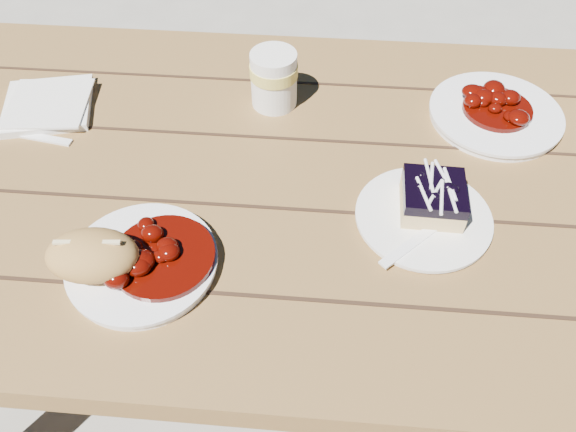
# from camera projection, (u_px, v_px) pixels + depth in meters

# --- Properties ---
(ground) EXTENTS (60.00, 60.00, 0.00)m
(ground) POSITION_uv_depth(u_px,v_px,m) (372.00, 379.00, 1.47)
(ground) COLOR gray
(ground) RESTS_ON ground
(picnic_table) EXTENTS (2.00, 1.55, 0.75)m
(picnic_table) POSITION_uv_depth(u_px,v_px,m) (409.00, 242.00, 1.02)
(picnic_table) COLOR brown
(picnic_table) RESTS_ON ground
(main_plate) EXTENTS (0.20, 0.20, 0.02)m
(main_plate) POSITION_uv_depth(u_px,v_px,m) (143.00, 264.00, 0.78)
(main_plate) COLOR white
(main_plate) RESTS_ON picnic_table
(goulash_stew) EXTENTS (0.14, 0.14, 0.04)m
(goulash_stew) POSITION_uv_depth(u_px,v_px,m) (161.00, 250.00, 0.76)
(goulash_stew) COLOR #470702
(goulash_stew) RESTS_ON main_plate
(bread_roll) EXTENTS (0.13, 0.09, 0.06)m
(bread_roll) POSITION_uv_depth(u_px,v_px,m) (92.00, 255.00, 0.74)
(bread_roll) COLOR #AE8243
(bread_roll) RESTS_ON main_plate
(dessert_plate) EXTENTS (0.20, 0.20, 0.01)m
(dessert_plate) POSITION_uv_depth(u_px,v_px,m) (423.00, 218.00, 0.84)
(dessert_plate) COLOR white
(dessert_plate) RESTS_ON picnic_table
(blueberry_cake) EXTENTS (0.09, 0.09, 0.05)m
(blueberry_cake) POSITION_uv_depth(u_px,v_px,m) (433.00, 197.00, 0.83)
(blueberry_cake) COLOR #DAB977
(blueberry_cake) RESTS_ON dessert_plate
(fork_dessert) EXTENTS (0.13, 0.13, 0.00)m
(fork_dessert) POSITION_uv_depth(u_px,v_px,m) (413.00, 243.00, 0.80)
(fork_dessert) COLOR white
(fork_dessert) RESTS_ON dessert_plate
(napkin_stack) EXTENTS (0.18, 0.18, 0.01)m
(napkin_stack) POSITION_uv_depth(u_px,v_px,m) (48.00, 105.00, 1.01)
(napkin_stack) COLOR white
(napkin_stack) RESTS_ON picnic_table
(fork_table) EXTENTS (0.16, 0.05, 0.00)m
(fork_table) POSITION_uv_depth(u_px,v_px,m) (38.00, 137.00, 0.96)
(fork_table) COLOR white
(fork_table) RESTS_ON picnic_table
(second_plate) EXTENTS (0.23, 0.23, 0.02)m
(second_plate) POSITION_uv_depth(u_px,v_px,m) (495.00, 115.00, 0.99)
(second_plate) COLOR white
(second_plate) RESTS_ON picnic_table
(second_stew) EXTENTS (0.12, 0.12, 0.04)m
(second_stew) POSITION_uv_depth(u_px,v_px,m) (500.00, 102.00, 0.97)
(second_stew) COLOR #470702
(second_stew) RESTS_ON second_plate
(second_cup) EXTENTS (0.08, 0.08, 0.10)m
(second_cup) POSITION_uv_depth(u_px,v_px,m) (274.00, 79.00, 0.99)
(second_cup) COLOR white
(second_cup) RESTS_ON picnic_table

